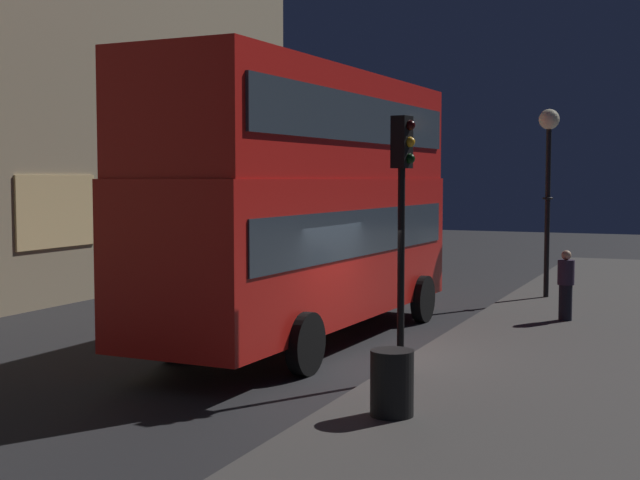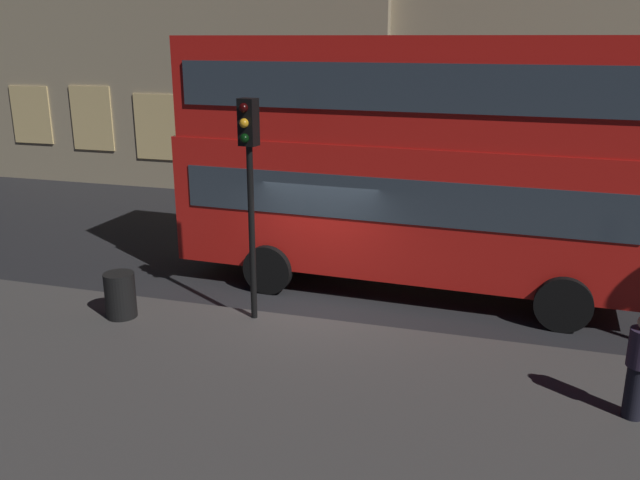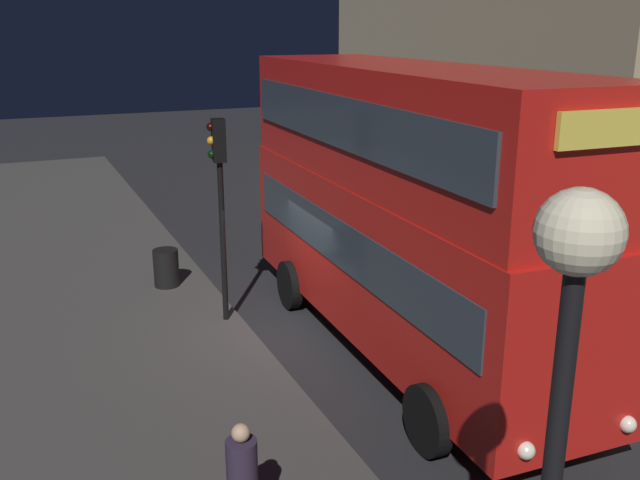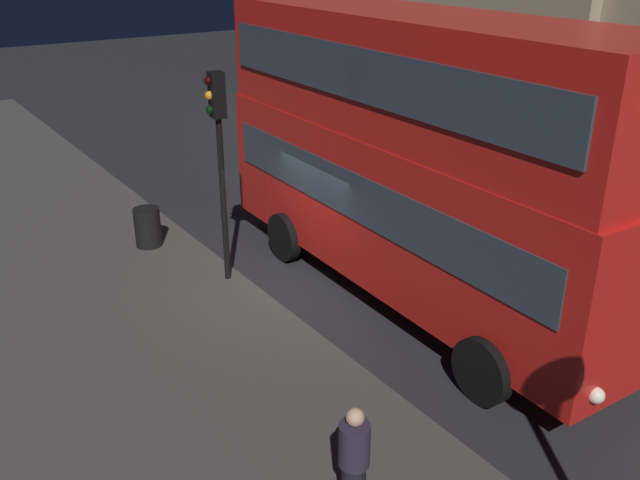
{
  "view_description": "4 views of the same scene",
  "coord_description": "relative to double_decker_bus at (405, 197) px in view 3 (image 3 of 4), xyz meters",
  "views": [
    {
      "loc": [
        -14.54,
        -5.71,
        3.36
      ],
      "look_at": [
        0.33,
        0.76,
        2.2
      ],
      "focal_mm": 49.13,
      "sensor_mm": 36.0,
      "label": 1
    },
    {
      "loc": [
        3.85,
        -12.42,
        5.41
      ],
      "look_at": [
        0.0,
        0.37,
        1.33
      ],
      "focal_mm": 37.37,
      "sensor_mm": 36.0,
      "label": 2
    },
    {
      "loc": [
        12.65,
        -5.02,
        6.12
      ],
      "look_at": [
        -0.0,
        0.59,
        1.9
      ],
      "focal_mm": 39.69,
      "sensor_mm": 36.0,
      "label": 3
    },
    {
      "loc": [
        10.71,
        -6.87,
        6.57
      ],
      "look_at": [
        1.35,
        -0.42,
        1.59
      ],
      "focal_mm": 38.41,
      "sensor_mm": 36.0,
      "label": 4
    }
  ],
  "objects": [
    {
      "name": "ground_plane",
      "position": [
        -1.59,
        -1.61,
        -3.06
      ],
      "size": [
        80.0,
        80.0,
        0.0
      ],
      "primitive_type": "plane",
      "color": "#232326"
    },
    {
      "name": "double_decker_bus",
      "position": [
        0.0,
        0.0,
        0.0
      ],
      "size": [
        10.13,
        3.2,
        5.44
      ],
      "rotation": [
        0.0,
        0.0,
        -0.04
      ],
      "color": "red",
      "rests_on": "ground"
    },
    {
      "name": "traffic_light_near_kerb",
      "position": [
        -2.46,
        -2.84,
        0.1
      ],
      "size": [
        0.35,
        0.38,
        4.24
      ],
      "rotation": [
        0.0,
        0.0,
        -0.15
      ],
      "color": "black",
      "rests_on": "sidewalk_slab"
    },
    {
      "name": "street_lamp",
      "position": [
        7.96,
        -3.54,
        0.96
      ],
      "size": [
        0.55,
        0.55,
        5.07
      ],
      "color": "black",
      "rests_on": "sidewalk_slab"
    },
    {
      "name": "litter_bin",
      "position": [
        -4.98,
        -3.54,
        -2.49
      ],
      "size": [
        0.6,
        0.6,
        0.9
      ],
      "primitive_type": "cylinder",
      "color": "black",
      "rests_on": "sidewalk_slab"
    }
  ]
}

